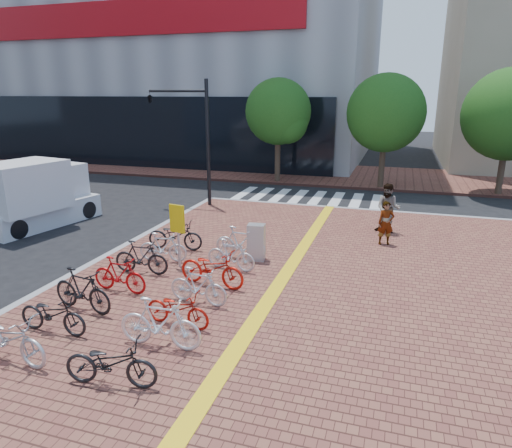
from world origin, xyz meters
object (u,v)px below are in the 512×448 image
(bike_0, at_px, (9,338))
(bike_13, at_px, (240,243))
(bike_2, at_px, (82,290))
(bike_10, at_px, (198,286))
(bike_6, at_px, (175,235))
(bike_8, at_px, (160,323))
(utility_box, at_px, (256,242))
(bike_3, at_px, (119,275))
(bike_11, at_px, (212,268))
(bike_4, at_px, (141,257))
(pedestrian_a, at_px, (386,223))
(bike_9, at_px, (178,309))
(bike_12, at_px, (231,255))
(bike_1, at_px, (53,314))
(box_truck, at_px, (36,195))
(bike_7, at_px, (111,363))
(traffic_light_pole, at_px, (181,119))
(yellow_sign, at_px, (177,224))
(bike_5, at_px, (163,247))
(pedestrian_b, at_px, (388,208))

(bike_0, relative_size, bike_13, 1.10)
(bike_2, relative_size, bike_10, 1.12)
(bike_2, distance_m, bike_6, 4.75)
(bike_8, height_order, utility_box, utility_box)
(bike_3, relative_size, bike_11, 0.83)
(bike_0, distance_m, bike_10, 4.24)
(bike_4, xyz_separation_m, pedestrian_a, (6.67, 4.93, 0.26))
(bike_9, distance_m, bike_10, 1.17)
(bike_4, distance_m, bike_6, 2.24)
(bike_3, relative_size, bike_12, 1.02)
(bike_1, xyz_separation_m, bike_11, (2.34, 3.41, 0.07))
(bike_0, xyz_separation_m, box_truck, (-6.94, 8.43, 0.62))
(bike_11, distance_m, pedestrian_a, 6.73)
(bike_1, xyz_separation_m, pedestrian_a, (6.71, 8.53, 0.32))
(bike_9, height_order, bike_11, bike_11)
(bike_2, relative_size, bike_12, 1.13)
(bike_4, relative_size, bike_7, 0.95)
(utility_box, bearing_deg, bike_13, -176.02)
(traffic_light_pole, bearing_deg, bike_1, -77.21)
(bike_2, relative_size, bike_4, 1.07)
(yellow_sign, bearing_deg, bike_7, -75.14)
(bike_4, bearing_deg, yellow_sign, -48.93)
(bike_0, xyz_separation_m, bike_8, (2.58, 1.34, 0.05))
(bike_12, height_order, box_truck, box_truck)
(bike_1, relative_size, bike_5, 1.10)
(bike_13, bearing_deg, bike_5, 119.23)
(bike_8, bearing_deg, utility_box, -5.51)
(bike_5, bearing_deg, bike_0, 170.35)
(pedestrian_a, relative_size, traffic_light_pole, 0.27)
(bike_2, xyz_separation_m, pedestrian_a, (6.78, 7.44, 0.23))
(yellow_sign, xyz_separation_m, traffic_light_pole, (-3.59, 7.69, 2.58))
(bike_0, height_order, utility_box, utility_box)
(bike_9, height_order, traffic_light_pole, traffic_light_pole)
(bike_7, relative_size, pedestrian_b, 0.93)
(box_truck, bearing_deg, utility_box, -8.97)
(bike_13, xyz_separation_m, pedestrian_b, (4.35, 4.35, 0.41))
(bike_1, bearing_deg, bike_13, -22.89)
(bike_3, height_order, bike_8, bike_8)
(utility_box, height_order, box_truck, box_truck)
(bike_3, distance_m, bike_13, 4.03)
(bike_2, bearing_deg, pedestrian_a, -33.45)
(bike_2, height_order, traffic_light_pole, traffic_light_pole)
(utility_box, bearing_deg, yellow_sign, -147.66)
(bike_2, height_order, bike_6, bike_2)
(bike_12, relative_size, pedestrian_a, 1.03)
(bike_10, relative_size, box_truck, 0.32)
(bike_2, distance_m, bike_8, 2.78)
(bike_4, distance_m, traffic_light_pole, 9.58)
(bike_2, height_order, pedestrian_a, pedestrian_a)
(bike_3, distance_m, pedestrian_a, 9.04)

